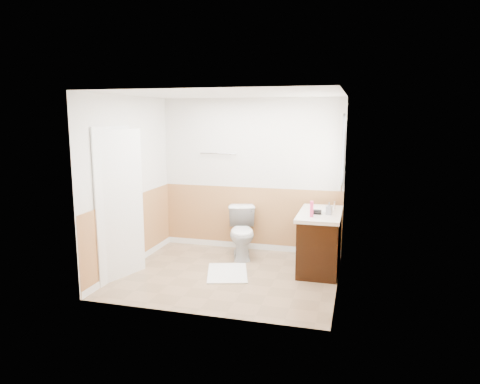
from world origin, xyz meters
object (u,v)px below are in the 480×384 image
(toilet, at_px, (242,233))
(soap_dispenser, at_px, (329,209))
(lotion_bottle, at_px, (312,209))
(bath_mat, at_px, (227,273))
(vanity_cabinet, at_px, (320,243))

(toilet, height_order, soap_dispenser, soap_dispenser)
(soap_dispenser, bearing_deg, lotion_bottle, -135.94)
(toilet, distance_m, bath_mat, 0.91)
(toilet, bearing_deg, lotion_bottle, -44.82)
(lotion_bottle, bearing_deg, bath_mat, -169.50)
(bath_mat, bearing_deg, vanity_cabinet, 23.42)
(toilet, xyz_separation_m, bath_mat, (0.00, -0.82, -0.38))
(vanity_cabinet, bearing_deg, bath_mat, -156.58)
(vanity_cabinet, xyz_separation_m, lotion_bottle, (-0.10, -0.33, 0.56))
(lotion_bottle, bearing_deg, soap_dispenser, 44.06)
(lotion_bottle, distance_m, soap_dispenser, 0.31)
(bath_mat, height_order, soap_dispenser, soap_dispenser)
(toilet, relative_size, lotion_bottle, 3.54)
(bath_mat, height_order, lotion_bottle, lotion_bottle)
(toilet, distance_m, vanity_cabinet, 1.27)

